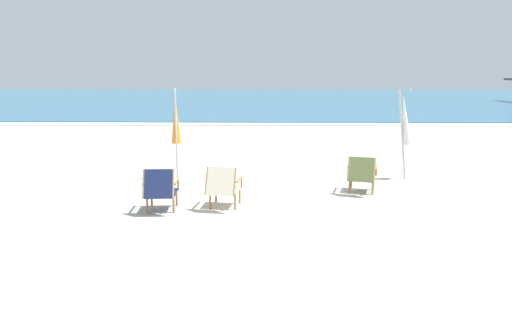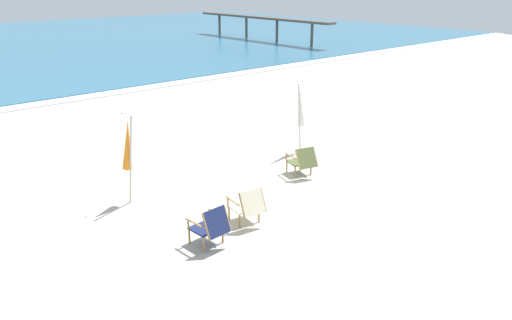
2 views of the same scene
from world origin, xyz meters
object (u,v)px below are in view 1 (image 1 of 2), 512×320
beach_chair_back_left (160,189)px  umbrella_furled_orange (176,120)px  beach_chair_back_right (362,173)px  beach_chair_front_left (223,186)px  umbrella_furled_white (405,121)px

beach_chair_back_left → umbrella_furled_orange: umbrella_furled_orange is taller
beach_chair_back_right → umbrella_furled_orange: bearing=161.9°
beach_chair_back_left → beach_chair_back_right: bearing=19.3°
beach_chair_front_left → umbrella_furled_white: (3.98, 2.41, 0.95)m
umbrella_furled_orange → beach_chair_front_left: bearing=-61.8°
beach_chair_front_left → umbrella_furled_orange: 2.95m
umbrella_furled_white → umbrella_furled_orange: 5.29m
umbrella_furled_white → umbrella_furled_orange: umbrella_furled_orange is taller
umbrella_furled_orange → beach_chair_back_left: bearing=-85.5°
beach_chair_back_left → umbrella_furled_white: umbrella_furled_white is taller
beach_chair_back_left → umbrella_furled_white: 5.81m
beach_chair_back_right → beach_chair_front_left: bearing=-157.9°
umbrella_furled_white → umbrella_furled_orange: (-5.29, 0.04, 0.00)m
beach_chair_back_right → beach_chair_front_left: beach_chair_front_left is taller
beach_chair_back_right → umbrella_furled_orange: size_ratio=0.42×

